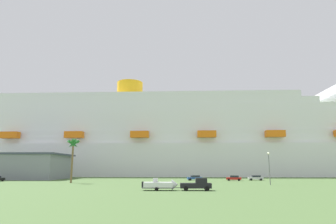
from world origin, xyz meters
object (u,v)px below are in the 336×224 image
object	(u,v)px
pickup_truck	(197,184)
small_boat_on_trailer	(162,185)
cruise_ship	(208,144)
street_lamp	(269,163)
parked_car_blue_suv	(195,178)
parked_car_red_hatchback	(234,178)
parked_car_silver_sedan	(256,178)
palm_tree	(73,147)

from	to	relation	value
pickup_truck	small_boat_on_trailer	size ratio (longest dim) A/B	0.76
cruise_ship	pickup_truck	world-z (taller)	cruise_ship
street_lamp	parked_car_blue_suv	xyz separation A→B (m)	(-16.07, 24.02, -4.19)
parked_car_blue_suv	parked_car_red_hatchback	world-z (taller)	same
pickup_truck	street_lamp	xyz separation A→B (m)	(18.71, 16.84, 3.98)
parked_car_silver_sedan	parked_car_red_hatchback	world-z (taller)	same
palm_tree	parked_car_silver_sedan	size ratio (longest dim) A/B	2.48
cruise_ship	palm_tree	size ratio (longest dim) A/B	25.14
pickup_truck	parked_car_silver_sedan	distance (m)	46.39
palm_tree	parked_car_silver_sedan	bearing A→B (deg)	16.06
street_lamp	parked_car_red_hatchback	size ratio (longest dim) A/B	1.57
cruise_ship	parked_car_blue_suv	xyz separation A→B (m)	(-10.25, -48.62, -14.79)
cruise_ship	palm_tree	bearing A→B (deg)	-124.82
cruise_ship	street_lamp	bearing A→B (deg)	-85.42
parked_car_blue_suv	pickup_truck	bearing A→B (deg)	-93.69
parked_car_silver_sedan	parked_car_blue_suv	bearing A→B (deg)	179.84
parked_car_blue_suv	parked_car_red_hatchback	xyz separation A→B (m)	(12.03, -2.34, 0.00)
cruise_ship	parked_car_silver_sedan	world-z (taller)	cruise_ship
palm_tree	cruise_ship	bearing A→B (deg)	55.18
pickup_truck	parked_car_silver_sedan	size ratio (longest dim) A/B	1.18
pickup_truck	parked_car_red_hatchback	world-z (taller)	pickup_truck
pickup_truck	small_boat_on_trailer	distance (m)	6.27
small_boat_on_trailer	palm_tree	size ratio (longest dim) A/B	0.62
palm_tree	small_boat_on_trailer	bearing A→B (deg)	-44.82
small_boat_on_trailer	pickup_truck	bearing A→B (deg)	-0.22
street_lamp	parked_car_silver_sedan	xyz separation A→B (m)	(3.34, 23.96, -4.19)
cruise_ship	parked_car_blue_suv	distance (m)	51.84
parked_car_blue_suv	parked_car_silver_sedan	world-z (taller)	same
small_boat_on_trailer	parked_car_red_hatchback	size ratio (longest dim) A/B	1.50
small_boat_on_trailer	parked_car_silver_sedan	world-z (taller)	small_boat_on_trailer
pickup_truck	street_lamp	distance (m)	25.49
cruise_ship	small_boat_on_trailer	world-z (taller)	cruise_ship
cruise_ship	parked_car_blue_suv	world-z (taller)	cruise_ship
pickup_truck	parked_car_red_hatchback	xyz separation A→B (m)	(14.66, 38.53, -0.21)
small_boat_on_trailer	cruise_ship	bearing A→B (deg)	77.91
pickup_truck	parked_car_red_hatchback	bearing A→B (deg)	69.16
parked_car_red_hatchback	parked_car_silver_sedan	bearing A→B (deg)	17.15
cruise_ship	parked_car_red_hatchback	world-z (taller)	cruise_ship
parked_car_silver_sedan	parked_car_red_hatchback	bearing A→B (deg)	-162.85
cruise_ship	pickup_truck	bearing A→B (deg)	-98.20
pickup_truck	palm_tree	size ratio (longest dim) A/B	0.48
cruise_ship	parked_car_red_hatchback	distance (m)	53.09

